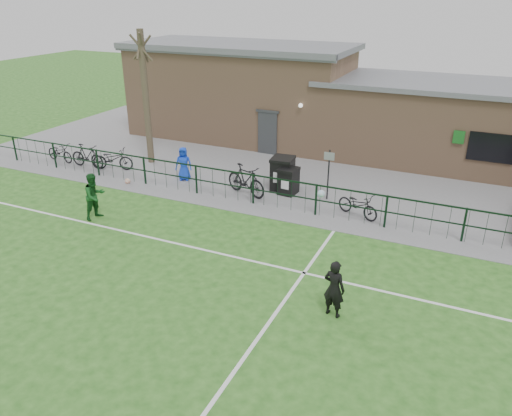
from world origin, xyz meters
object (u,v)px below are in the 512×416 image
at_px(bicycle_a, 60,152).
at_px(bicycle_e, 358,205).
at_px(bicycle_c, 113,159).
at_px(sign_post, 328,175).
at_px(wheelie_bin_left, 283,174).
at_px(outfield_player, 95,196).
at_px(bare_tree, 146,99).
at_px(wheelie_bin_right, 288,182).
at_px(bicycle_b, 87,156).
at_px(spectator_child, 184,164).
at_px(ball_ground, 128,181).
at_px(bicycle_d, 246,180).

bearing_deg(bicycle_a, bicycle_e, -82.63).
bearing_deg(bicycle_c, sign_post, -103.06).
bearing_deg(bicycle_c, wheelie_bin_left, -99.75).
relative_size(wheelie_bin_left, outfield_player, 0.74).
bearing_deg(bare_tree, bicycle_e, -10.87).
distance_m(bare_tree, wheelie_bin_right, 7.83).
bearing_deg(bicycle_b, spectator_child, -83.77).
bearing_deg(wheelie_bin_right, ball_ground, -159.93).
bearing_deg(bicycle_e, bicycle_c, 111.29).
xyz_separation_m(wheelie_bin_right, outfield_player, (-5.42, -4.99, 0.33)).
relative_size(bicycle_a, bicycle_c, 0.90).
height_order(bare_tree, wheelie_bin_left, bare_tree).
height_order(wheelie_bin_left, outfield_player, outfield_player).
bearing_deg(bicycle_a, spectator_child, -78.68).
distance_m(wheelie_bin_right, sign_post, 1.67).
distance_m(bicycle_a, ball_ground, 4.87).
bearing_deg(sign_post, bicycle_a, -176.42).
bearing_deg(outfield_player, bicycle_d, -30.61).
relative_size(bicycle_d, outfield_player, 1.21).
bearing_deg(wheelie_bin_left, bicycle_a, 179.78).
distance_m(wheelie_bin_left, bicycle_b, 9.18).
relative_size(wheelie_bin_right, ball_ground, 4.22).
xyz_separation_m(bare_tree, bicycle_e, (10.42, -2.00, -2.53)).
distance_m(wheelie_bin_right, ball_ground, 6.83).
xyz_separation_m(bicycle_c, spectator_child, (3.65, 0.21, 0.22)).
bearing_deg(bicycle_b, bicycle_c, -77.03).
bearing_deg(wheelie_bin_right, wheelie_bin_left, 140.79).
bearing_deg(ball_ground, outfield_player, -70.20).
xyz_separation_m(bicycle_e, ball_ground, (-9.64, -0.78, -0.35)).
bearing_deg(sign_post, bicycle_d, -163.86).
height_order(bare_tree, bicycle_b, bare_tree).
height_order(bare_tree, ball_ground, bare_tree).
distance_m(sign_post, bicycle_c, 9.91).
height_order(bicycle_c, bicycle_e, bicycle_c).
height_order(wheelie_bin_left, bicycle_a, wheelie_bin_left).
distance_m(bicycle_a, bicycle_c, 3.04).
bearing_deg(outfield_player, bicycle_c, 45.65).
relative_size(bicycle_c, ball_ground, 8.07).
bearing_deg(bicycle_d, wheelie_bin_right, -41.11).
bearing_deg(bicycle_b, sign_post, -84.50).
relative_size(wheelie_bin_right, spectator_child, 0.69).
height_order(wheelie_bin_right, bicycle_b, bicycle_b).
relative_size(bare_tree, wheelie_bin_right, 6.08).
xyz_separation_m(bare_tree, bicycle_d, (5.86, -1.81, -2.37)).
xyz_separation_m(wheelie_bin_right, bicycle_a, (-11.32, -0.72, -0.05)).
xyz_separation_m(wheelie_bin_left, bicycle_a, (-10.90, -1.13, -0.18)).
distance_m(wheelie_bin_right, bicycle_e, 3.22).
relative_size(bicycle_a, bicycle_b, 0.93).
height_order(sign_post, bicycle_e, sign_post).
bearing_deg(outfield_player, bicycle_e, -52.22).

